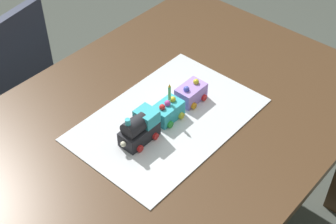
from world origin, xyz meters
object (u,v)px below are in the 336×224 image
Objects in this scene: dining_table at (169,138)px; cake_locomotive at (139,128)px; cake_car_hopper_turquoise at (168,111)px; cake_car_tanker_lavender at (191,93)px; birthday_candle at (169,92)px; chair at (2,90)px.

cake_locomotive is (-0.14, -0.01, 0.16)m from dining_table.
cake_car_hopper_turquoise and cake_car_tanker_lavender have the same top height.
cake_locomotive is at bearing -180.00° from birthday_candle.
dining_table is 0.21m from cake_locomotive.
chair reaches higher than cake_car_hopper_turquoise.
cake_car_hopper_turquoise is at bearing 180.00° from birthday_candle.
cake_locomotive reaches higher than cake_car_tanker_lavender.
chair is at bearing 99.69° from dining_table.
cake_car_tanker_lavender reaches higher than dining_table.
birthday_candle is at bearing 180.00° from cake_car_tanker_lavender.
chair and cake_locomotive have the same top height.
cake_car_tanker_lavender is at bearing 0.00° from cake_car_hopper_turquoise.
dining_table is 14.00× the size of cake_car_tanker_lavender.
cake_car_tanker_lavender is 1.57× the size of birthday_candle.
cake_locomotive is 0.15m from birthday_candle.
dining_table is at bearing 89.25° from chair.
cake_car_hopper_turquoise is (-0.02, -0.01, 0.14)m from dining_table.
dining_table is 0.17m from cake_car_tanker_lavender.
cake_car_tanker_lavender is at bearing 0.00° from birthday_candle.
cake_car_hopper_turquoise is at bearing 88.18° from chair.
cake_locomotive is 0.13m from cake_car_hopper_turquoise.
cake_car_tanker_lavender is (0.10, -0.01, 0.14)m from dining_table.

